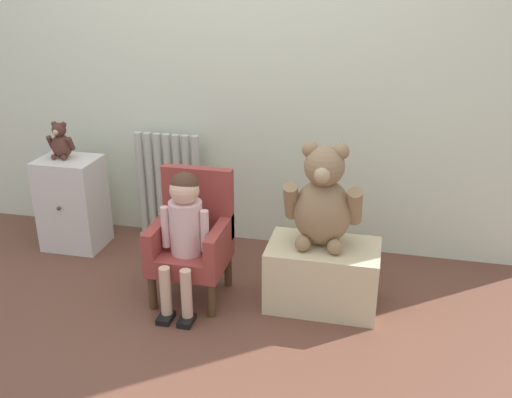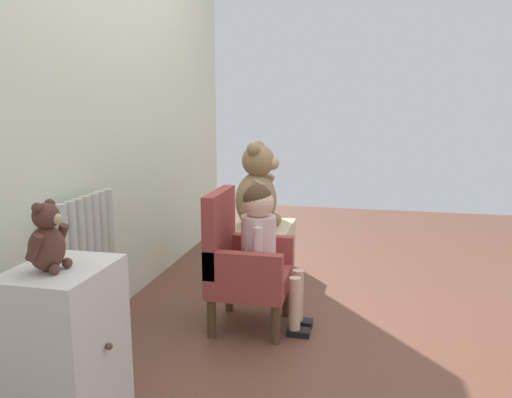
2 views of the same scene
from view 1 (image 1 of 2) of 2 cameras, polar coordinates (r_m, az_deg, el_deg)
The scene contains 9 objects.
ground_plane at distance 2.82m, azimuth -8.58°, elevation -14.12°, with size 6.00×6.00×0.00m, color brown.
back_wall at distance 3.46m, azimuth -2.32°, elevation 14.53°, with size 3.80×0.05×2.40m, color beige.
radiator at distance 3.68m, azimuth -8.67°, elevation 1.09°, with size 0.43×0.05×0.71m.
small_dresser at distance 3.74m, azimuth -17.85°, elevation -0.39°, with size 0.36×0.32×0.58m.
child_armchair at distance 3.04m, azimuth -6.36°, elevation -3.88°, with size 0.38×0.38×0.69m.
child_figure at distance 2.89m, azimuth -7.18°, elevation -2.29°, with size 0.25×0.35×0.72m.
low_bench at distance 3.02m, azimuth 6.67°, elevation -7.57°, with size 0.57×0.36×0.34m, color beige.
large_teddy_bear at distance 2.86m, azimuth 6.71°, elevation -0.21°, with size 0.39×0.28×0.54m.
small_teddy_bear at distance 3.65m, azimuth -18.93°, elevation 5.40°, with size 0.16×0.12×0.23m.
Camera 1 is at (0.90, -2.10, 1.66)m, focal length 40.00 mm.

